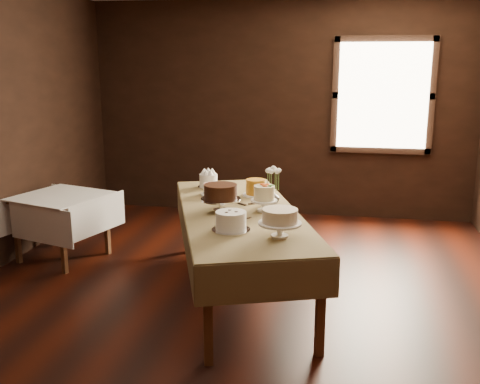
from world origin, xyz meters
The scene contains 19 objects.
floor centered at (0.00, 0.00, 0.00)m, with size 5.00×6.00×0.01m, color black.
wall_back centered at (0.00, 3.00, 1.40)m, with size 5.00×0.02×2.80m, color black.
wall_front centered at (0.00, -3.00, 1.40)m, with size 5.00×0.02×2.80m, color black.
window centered at (1.30, 2.94, 1.60)m, with size 1.10×0.05×1.30m, color #FFEABF.
display_table centered at (-0.02, 0.28, 0.71)m, with size 1.73×2.65×0.77m.
side_table centered at (-2.00, 0.81, 0.60)m, with size 1.01×1.01×0.68m.
cake_meringue centered at (-0.50, 1.09, 0.83)m, with size 0.22×0.22×0.14m.
cake_lattice centered at (-0.36, 0.79, 0.81)m, with size 0.28×0.28×0.10m.
cake_caramel centered at (0.03, 0.85, 0.84)m, with size 0.25×0.25×0.16m.
cake_chocolate centered at (-0.17, 0.22, 0.88)m, with size 0.39×0.39×0.25m.
cake_flowers centered at (0.19, 0.29, 0.87)m, with size 0.25×0.25×0.24m.
cake_swirl centered at (0.03, -0.30, 0.84)m, with size 0.30×0.30×0.15m.
cake_cream centered at (0.41, -0.39, 0.87)m, with size 0.32×0.32×0.23m.
cake_server_a centered at (0.08, 0.02, 0.77)m, with size 0.24×0.03×0.01m, color silver.
cake_server_b centered at (0.38, -0.05, 0.77)m, with size 0.24×0.03×0.01m, color silver.
cake_server_c centered at (-0.13, 0.54, 0.77)m, with size 0.24×0.03×0.01m, color silver.
cake_server_d centered at (0.15, 0.59, 0.77)m, with size 0.24×0.03×0.01m, color silver.
flower_vase centered at (0.23, 0.57, 0.83)m, with size 0.12×0.12×0.12m, color #2D2823.
flower_bouquet centered at (0.23, 0.57, 1.01)m, with size 0.14×0.14×0.20m, color white, non-canonical shape.
Camera 1 is at (0.84, -4.24, 2.03)m, focal length 41.25 mm.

